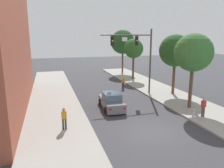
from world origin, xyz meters
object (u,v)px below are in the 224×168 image
object	(u,v)px
pedestrian_sidewalk_left_walker	(64,118)
street_tree_nearest	(193,53)
traffic_signal_mast	(137,50)
car_lead_grey	(111,102)
street_tree_third	(134,49)
street_tree_farthest	(123,42)
pedestrian_sidewalk_right_walker	(203,106)
fire_hydrant	(194,113)
street_tree_second	(175,51)
pedestrian_crossing_road	(123,82)

from	to	relation	value
pedestrian_sidewalk_left_walker	street_tree_nearest	distance (m)	12.70
traffic_signal_mast	pedestrian_sidewalk_left_walker	world-z (taller)	traffic_signal_mast
car_lead_grey	street_tree_third	bearing A→B (deg)	59.78
traffic_signal_mast	street_tree_farthest	distance (m)	15.57
pedestrian_sidewalk_right_walker	street_tree_nearest	world-z (taller)	street_tree_nearest
car_lead_grey	street_tree_third	xyz separation A→B (m)	(7.41, 12.72, 4.21)
fire_hydrant	street_tree_farthest	distance (m)	24.04
traffic_signal_mast	pedestrian_sidewalk_right_walker	distance (m)	9.79
pedestrian_sidewalk_right_walker	street_tree_nearest	distance (m)	4.94
fire_hydrant	street_tree_nearest	size ratio (longest dim) A/B	0.10
car_lead_grey	street_tree_farthest	size ratio (longest dim) A/B	0.54
traffic_signal_mast	street_tree_second	size ratio (longest dim) A/B	1.09
street_tree_nearest	street_tree_farthest	bearing A→B (deg)	88.09
street_tree_second	pedestrian_sidewalk_left_walker	bearing A→B (deg)	-152.96
car_lead_grey	pedestrian_sidewalk_right_walker	distance (m)	8.10
traffic_signal_mast	pedestrian_sidewalk_left_walker	xyz separation A→B (m)	(-8.92, -7.74, -4.25)
traffic_signal_mast	fire_hydrant	distance (m)	9.69
fire_hydrant	street_tree_third	xyz separation A→B (m)	(1.49, 17.08, 4.43)
car_lead_grey	pedestrian_crossing_road	xyz separation A→B (m)	(3.78, 7.29, 0.19)
traffic_signal_mast	fire_hydrant	xyz separation A→B (m)	(1.71, -8.23, -4.81)
pedestrian_sidewalk_left_walker	street_tree_nearest	xyz separation A→B (m)	(11.84, 1.73, 4.26)
pedestrian_crossing_road	street_tree_second	size ratio (longest dim) A/B	0.24
car_lead_grey	pedestrian_sidewalk_right_walker	size ratio (longest dim) A/B	2.62
pedestrian_crossing_road	street_tree_nearest	bearing A→B (deg)	-70.43
street_tree_third	street_tree_nearest	bearing A→B (deg)	-91.07
fire_hydrant	street_tree_farthest	bearing A→B (deg)	85.32
street_tree_nearest	street_tree_farthest	size ratio (longest dim) A/B	0.88
pedestrian_sidewalk_left_walker	pedestrian_sidewalk_right_walker	xyz separation A→B (m)	(11.37, -0.73, 0.00)
street_tree_nearest	street_tree_second	distance (m)	5.19
fire_hydrant	street_tree_third	bearing A→B (deg)	85.02
pedestrian_sidewalk_left_walker	pedestrian_crossing_road	world-z (taller)	pedestrian_sidewalk_left_walker
pedestrian_sidewalk_left_walker	pedestrian_crossing_road	bearing A→B (deg)	52.74
traffic_signal_mast	pedestrian_sidewalk_right_walker	world-z (taller)	traffic_signal_mast
pedestrian_crossing_road	street_tree_second	bearing A→B (deg)	-43.17
street_tree_farthest	fire_hydrant	bearing A→B (deg)	-94.68
street_tree_farthest	car_lead_grey	bearing A→B (deg)	-112.41
street_tree_second	street_tree_third	world-z (taller)	street_tree_second
pedestrian_crossing_road	street_tree_farthest	world-z (taller)	street_tree_farthest
car_lead_grey	street_tree_third	size ratio (longest dim) A/B	0.68
pedestrian_sidewalk_right_walker	street_tree_farthest	size ratio (longest dim) A/B	0.21
car_lead_grey	pedestrian_sidewalk_left_walker	bearing A→B (deg)	-140.61
pedestrian_sidewalk_left_walker	traffic_signal_mast	bearing A→B (deg)	40.95
street_tree_second	street_tree_farthest	world-z (taller)	street_tree_farthest
fire_hydrant	street_tree_nearest	world-z (taller)	street_tree_nearest
traffic_signal_mast	street_tree_third	xyz separation A→B (m)	(3.20, 8.85, -0.38)
pedestrian_sidewalk_right_walker	street_tree_second	world-z (taller)	street_tree_second
street_tree_second	fire_hydrant	bearing A→B (deg)	-109.57
traffic_signal_mast	pedestrian_crossing_road	size ratio (longest dim) A/B	4.57
fire_hydrant	pedestrian_sidewalk_left_walker	bearing A→B (deg)	177.34
pedestrian_sidewalk_right_walker	street_tree_third	world-z (taller)	street_tree_third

